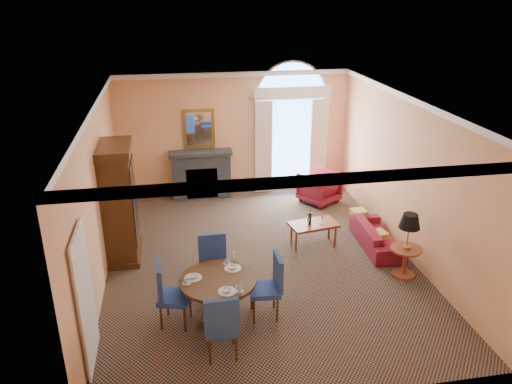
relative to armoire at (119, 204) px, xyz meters
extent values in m
plane|color=#101833|center=(2.72, -0.71, -1.14)|extent=(7.50, 7.50, 0.00)
cube|color=#F3AC74|center=(2.72, 3.04, 0.46)|extent=(6.00, 0.04, 3.20)
cube|color=#F3AC74|center=(-0.28, -0.71, 0.46)|extent=(0.04, 7.50, 3.20)
cube|color=#F3AC74|center=(5.72, -0.71, 0.46)|extent=(0.04, 7.50, 3.20)
cube|color=white|center=(2.72, -0.71, 2.06)|extent=(6.00, 7.50, 0.04)
cube|color=white|center=(2.72, -0.71, 2.00)|extent=(6.00, 7.50, 0.12)
cube|color=white|center=(-0.24, -3.11, -0.11)|extent=(0.08, 0.90, 2.06)
cube|color=#363B40|center=(1.82, 2.84, -0.54)|extent=(1.50, 0.40, 1.20)
cube|color=#363B40|center=(1.82, 2.81, 0.10)|extent=(1.60, 0.46, 0.08)
cube|color=gold|center=(1.82, 3.01, 0.66)|extent=(0.80, 0.04, 1.00)
cube|color=silver|center=(1.82, 2.99, 0.66)|extent=(0.64, 0.02, 0.84)
cube|color=white|center=(4.22, 3.02, 0.11)|extent=(1.90, 0.04, 2.50)
cube|color=#95BFFA|center=(4.22, 3.01, 0.11)|extent=(1.70, 0.02, 2.30)
cylinder|color=white|center=(4.22, 3.02, 1.36)|extent=(1.90, 0.04, 1.90)
cube|color=beige|center=(3.47, 2.90, 0.11)|extent=(0.45, 0.06, 2.45)
cube|color=beige|center=(4.97, 2.90, 0.11)|extent=(0.45, 0.06, 2.45)
cube|color=beige|center=(4.22, 2.90, 1.51)|extent=(2.00, 0.08, 0.30)
cube|color=#37200C|center=(0.00, 0.00, -0.05)|extent=(0.60, 1.10, 2.20)
cube|color=#37200C|center=(0.00, 0.00, 1.14)|extent=(0.68, 1.21, 0.18)
cube|color=#37200C|center=(0.00, 0.00, -1.09)|extent=(0.68, 1.21, 0.11)
cylinder|color=#37200C|center=(1.69, -2.50, -0.38)|extent=(1.25, 1.25, 0.05)
cylinder|color=#37200C|center=(1.69, -2.50, -0.78)|extent=(0.17, 0.17, 0.74)
cylinder|color=#37200C|center=(1.69, -2.50, -1.11)|extent=(0.63, 0.63, 0.06)
cylinder|color=silver|center=(1.97, -2.22, -0.35)|extent=(0.28, 0.28, 0.01)
imported|color=silver|center=(1.97, -2.22, -0.32)|extent=(0.15, 0.15, 0.04)
imported|color=silver|center=(1.89, -2.05, -0.31)|extent=(0.09, 0.09, 0.07)
cylinder|color=silver|center=(1.31, -2.40, -0.35)|extent=(0.28, 0.28, 0.01)
imported|color=silver|center=(1.31, -2.40, -0.32)|extent=(0.15, 0.15, 0.04)
imported|color=silver|center=(1.19, -2.55, -0.31)|extent=(0.09, 0.09, 0.07)
cylinder|color=silver|center=(1.79, -2.88, -0.35)|extent=(0.28, 0.28, 0.01)
imported|color=silver|center=(1.79, -2.88, -0.32)|extent=(0.15, 0.15, 0.04)
imported|color=silver|center=(1.98, -2.90, -0.31)|extent=(0.09, 0.09, 0.07)
cube|color=navy|center=(1.69, -1.76, -0.65)|extent=(0.51, 0.51, 0.09)
cube|color=navy|center=(1.69, -1.54, -0.33)|extent=(0.49, 0.08, 0.59)
cylinder|color=#37200C|center=(1.88, -1.56, -0.92)|extent=(0.04, 0.04, 0.45)
cylinder|color=#37200C|center=(1.49, -1.57, -0.92)|extent=(0.04, 0.04, 0.45)
cylinder|color=#37200C|center=(1.89, -1.95, -0.92)|extent=(0.04, 0.04, 0.45)
cylinder|color=#37200C|center=(1.51, -1.96, -0.92)|extent=(0.04, 0.04, 0.45)
cube|color=navy|center=(1.65, -3.33, -0.65)|extent=(0.50, 0.50, 0.09)
cube|color=navy|center=(1.64, -3.56, -0.33)|extent=(0.50, 0.10, 0.59)
cylinder|color=#37200C|center=(1.45, -3.52, -0.92)|extent=(0.04, 0.04, 0.45)
cylinder|color=#37200C|center=(1.84, -3.53, -0.92)|extent=(0.04, 0.04, 0.45)
cylinder|color=#37200C|center=(1.46, -3.14, -0.92)|extent=(0.04, 0.04, 0.45)
cylinder|color=#37200C|center=(1.84, -3.14, -0.92)|extent=(0.04, 0.04, 0.45)
cube|color=navy|center=(2.45, -2.49, -0.65)|extent=(0.53, 0.53, 0.09)
cube|color=navy|center=(2.68, -2.49, -0.33)|extent=(0.08, 0.49, 0.59)
cylinder|color=#37200C|center=(2.63, -2.70, -0.92)|extent=(0.04, 0.04, 0.45)
cylinder|color=#37200C|center=(2.66, -2.32, -0.92)|extent=(0.04, 0.04, 0.45)
cylinder|color=#37200C|center=(2.25, -2.67, -0.92)|extent=(0.04, 0.04, 0.45)
cylinder|color=#37200C|center=(2.28, -2.29, -0.92)|extent=(0.04, 0.04, 0.45)
cube|color=navy|center=(1.00, -2.46, -0.65)|extent=(0.61, 0.61, 0.09)
cube|color=navy|center=(0.77, -2.45, -0.33)|extent=(0.10, 0.50, 0.59)
cylinder|color=#37200C|center=(0.86, -2.22, -0.92)|extent=(0.04, 0.04, 0.45)
cylinder|color=#37200C|center=(0.76, -2.59, -0.92)|extent=(0.04, 0.04, 0.45)
cylinder|color=#37200C|center=(1.23, -2.33, -0.92)|extent=(0.04, 0.04, 0.45)
cylinder|color=#37200C|center=(1.13, -2.70, -0.92)|extent=(0.04, 0.04, 0.45)
imported|color=maroon|center=(5.27, -0.53, -0.89)|extent=(0.75, 1.75, 0.50)
imported|color=maroon|center=(4.75, 2.00, -0.75)|extent=(1.19, 1.20, 0.80)
cube|color=brown|center=(3.95, -0.23, -0.67)|extent=(1.08, 0.72, 0.06)
cylinder|color=brown|center=(3.53, -0.43, -0.92)|extent=(0.05, 0.05, 0.45)
cylinder|color=brown|center=(4.37, -0.43, -0.92)|extent=(0.05, 0.05, 0.45)
cylinder|color=brown|center=(3.53, -0.03, -0.92)|extent=(0.05, 0.05, 0.45)
cylinder|color=brown|center=(4.37, -0.03, -0.92)|extent=(0.05, 0.05, 0.45)
cylinder|color=brown|center=(5.32, -1.72, -0.58)|extent=(0.58, 0.58, 0.04)
cylinder|color=brown|center=(5.32, -1.72, -0.87)|extent=(0.08, 0.08, 0.54)
cylinder|color=brown|center=(5.32, -1.72, -1.13)|extent=(0.43, 0.43, 0.04)
camera|label=1|loc=(1.10, -9.35, 3.95)|focal=35.00mm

